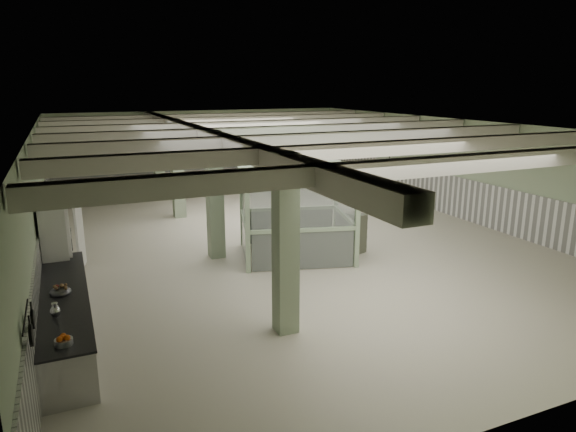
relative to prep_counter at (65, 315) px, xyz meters
name	(u,v)px	position (x,y,z in m)	size (l,w,h in m)	color
floor	(283,237)	(6.54, 4.52, -0.46)	(20.00, 20.00, 0.00)	beige
ceiling	(283,125)	(6.54, 4.52, 3.14)	(14.00, 20.00, 0.02)	white
wall_back	(203,148)	(6.54, 14.52, 1.34)	(14.00, 0.02, 3.60)	#A4B590
wall_front	(557,302)	(6.54, -5.48, 1.34)	(14.00, 0.02, 3.60)	#A4B590
wall_left	(38,202)	(-0.46, 4.52, 1.34)	(0.02, 20.00, 3.60)	#A4B590
wall_right	(457,169)	(13.54, 4.52, 1.34)	(0.02, 20.00, 3.60)	#A4B590
wainscot_left	(44,241)	(-0.43, 4.52, 0.29)	(0.05, 19.90, 1.50)	white
wainscot_right	(454,196)	(13.52, 4.52, 0.29)	(0.05, 19.90, 1.50)	white
wainscot_back	(204,169)	(6.54, 14.50, 0.29)	(13.90, 0.05, 1.50)	white
girder	(203,135)	(4.04, 4.52, 2.92)	(0.45, 19.90, 0.40)	beige
beam_a	(447,165)	(6.54, -2.98, 2.96)	(13.90, 0.35, 0.32)	beige
beam_b	(371,149)	(6.54, -0.48, 2.96)	(13.90, 0.35, 0.32)	beige
beam_c	(320,139)	(6.54, 2.02, 2.96)	(13.90, 0.35, 0.32)	beige
beam_d	(283,131)	(6.54, 4.52, 2.96)	(13.90, 0.35, 0.32)	beige
beam_e	(255,125)	(6.54, 7.02, 2.96)	(13.90, 0.35, 0.32)	beige
beam_f	(233,121)	(6.54, 9.52, 2.96)	(13.90, 0.35, 0.32)	beige
beam_g	(216,117)	(6.54, 12.02, 2.96)	(13.90, 0.35, 0.32)	beige
column_a	(286,245)	(4.04, -1.48, 1.34)	(0.42, 0.42, 3.60)	#96AA88
column_b	(215,195)	(4.04, 3.52, 1.34)	(0.42, 0.42, 3.60)	#96AA88
column_c	(177,169)	(4.04, 8.52, 1.34)	(0.42, 0.42, 3.60)	#96AA88
column_d	(158,156)	(4.04, 12.52, 1.34)	(0.42, 0.42, 3.60)	#96AA88
hook_rail	(25,316)	(-0.39, -3.08, 1.39)	(0.02, 0.02, 1.20)	black
pendant_front	(389,164)	(7.04, -0.48, 2.59)	(0.44, 0.44, 0.22)	#334232
pendant_mid	(291,141)	(7.04, 5.02, 2.59)	(0.44, 0.44, 0.22)	#334232
pendant_back	(241,129)	(7.04, 10.02, 2.59)	(0.44, 0.44, 0.22)	#334232
prep_counter	(65,315)	(0.00, 0.00, 0.00)	(0.91, 5.20, 0.91)	silver
pitcher_near	(55,310)	(-0.12, -1.05, 0.57)	(0.18, 0.20, 0.26)	silver
pitcher_far	(61,252)	(0.00, 2.29, 0.60)	(0.22, 0.25, 0.32)	silver
veg_colander	(60,289)	(-0.03, 0.02, 0.53)	(0.41, 0.41, 0.18)	#424147
orange_bowl	(64,342)	(0.00, -2.19, 0.49)	(0.27, 0.27, 0.10)	#B2B2B7
skillet_near	(31,335)	(-0.34, -3.21, 1.17)	(0.30, 0.30, 0.04)	black
skillet_far	(33,319)	(-0.34, -2.70, 1.17)	(0.28, 0.28, 0.04)	black
walkin_cooler	(57,242)	(-0.08, 3.16, 0.59)	(0.84, 2.30, 2.10)	white
guard_booth	(296,197)	(6.17, 2.71, 1.27)	(3.77, 3.43, 2.56)	#A4BE98
filing_cabinet	(356,233)	(7.94, 2.32, 0.12)	(0.37, 0.53, 1.15)	#595D4D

